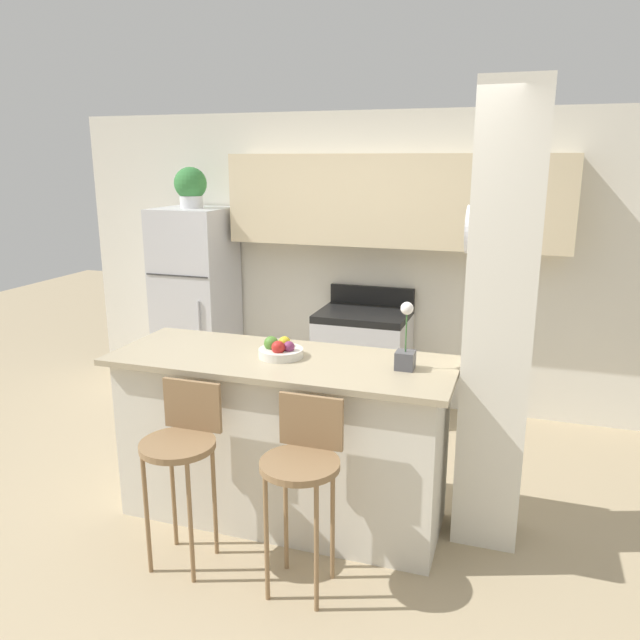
# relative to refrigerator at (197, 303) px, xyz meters

# --- Properties ---
(ground_plane) EXTENTS (14.00, 14.00, 0.00)m
(ground_plane) POSITION_rel_refrigerator_xyz_m (1.53, -1.72, -0.87)
(ground_plane) COLOR tan
(wall_back) EXTENTS (5.60, 0.38, 2.55)m
(wall_back) POSITION_rel_refrigerator_xyz_m (1.64, 0.29, 0.65)
(wall_back) COLOR silver
(wall_back) RESTS_ON ground_plane
(pillar_right) EXTENTS (0.38, 0.32, 2.55)m
(pillar_right) POSITION_rel_refrigerator_xyz_m (2.73, -1.53, 0.41)
(pillar_right) COLOR silver
(pillar_right) RESTS_ON ground_plane
(counter_bar) EXTENTS (2.03, 0.76, 1.03)m
(counter_bar) POSITION_rel_refrigerator_xyz_m (1.53, -1.72, -0.35)
(counter_bar) COLOR silver
(counter_bar) RESTS_ON ground_plane
(refrigerator) EXTENTS (0.63, 0.64, 1.73)m
(refrigerator) POSITION_rel_refrigerator_xyz_m (0.00, 0.00, 0.00)
(refrigerator) COLOR silver
(refrigerator) RESTS_ON ground_plane
(stove_range) EXTENTS (0.75, 0.62, 1.07)m
(stove_range) POSITION_rel_refrigerator_xyz_m (1.58, 0.01, -0.41)
(stove_range) COLOR silver
(stove_range) RESTS_ON ground_plane
(bar_stool_left) EXTENTS (0.40, 0.40, 1.00)m
(bar_stool_left) POSITION_rel_refrigerator_xyz_m (1.19, -2.30, -0.19)
(bar_stool_left) COLOR olive
(bar_stool_left) RESTS_ON ground_plane
(bar_stool_right) EXTENTS (0.40, 0.40, 1.00)m
(bar_stool_right) POSITION_rel_refrigerator_xyz_m (1.87, -2.30, -0.19)
(bar_stool_right) COLOR olive
(bar_stool_right) RESTS_ON ground_plane
(potted_plant_on_fridge) EXTENTS (0.29, 0.29, 0.35)m
(potted_plant_on_fridge) POSITION_rel_refrigerator_xyz_m (-0.00, 0.00, 1.05)
(potted_plant_on_fridge) COLOR silver
(potted_plant_on_fridge) RESTS_ON refrigerator
(orchid_vase) EXTENTS (0.10, 0.10, 0.38)m
(orchid_vase) POSITION_rel_refrigerator_xyz_m (2.26, -1.69, 0.28)
(orchid_vase) COLOR #4C4C51
(orchid_vase) RESTS_ON counter_bar
(fruit_bowl) EXTENTS (0.26, 0.26, 0.12)m
(fruit_bowl) POSITION_rel_refrigerator_xyz_m (1.52, -1.71, 0.20)
(fruit_bowl) COLOR silver
(fruit_bowl) RESTS_ON counter_bar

